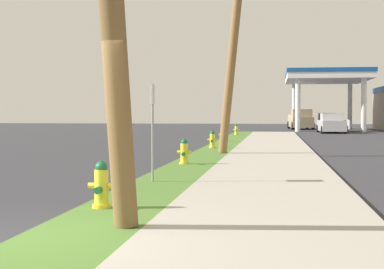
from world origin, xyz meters
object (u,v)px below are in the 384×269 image
(fire_hydrant_nearest, at_px, (101,187))
(fire_hydrant_third, at_px, (212,140))
(fire_hydrant_fifth, at_px, (236,130))
(car_silver_by_far_pump, at_px, (331,124))
(street_sign_post, at_px, (153,112))
(fire_hydrant_fourth, at_px, (223,135))
(car_navy_by_near_pump, at_px, (333,123))
(fire_hydrant_second, at_px, (184,153))
(truck_tan_at_forecourt, at_px, (300,120))
(utility_pole_midground, at_px, (234,33))

(fire_hydrant_nearest, bearing_deg, fire_hydrant_third, 89.75)
(fire_hydrant_fifth, bearing_deg, car_silver_by_far_pump, 49.71)
(fire_hydrant_third, xyz_separation_m, street_sign_post, (-0.00, -12.20, 1.19))
(street_sign_post, bearing_deg, fire_hydrant_nearest, -91.07)
(fire_hydrant_fourth, xyz_separation_m, car_navy_by_near_pump, (7.67, 20.81, 0.28))
(fire_hydrant_third, xyz_separation_m, fire_hydrant_fourth, (-0.08, 5.93, 0.00))
(fire_hydrant_nearest, height_order, fire_hydrant_second, same)
(car_navy_by_near_pump, bearing_deg, fire_hydrant_fifth, -122.50)
(street_sign_post, distance_m, car_navy_by_near_pump, 39.68)
(car_navy_by_near_pump, relative_size, car_silver_by_far_pump, 1.01)
(fire_hydrant_fourth, distance_m, car_navy_by_near_pump, 22.18)
(fire_hydrant_second, distance_m, car_navy_by_near_pump, 35.39)
(fire_hydrant_nearest, bearing_deg, fire_hydrant_fifth, 89.79)
(car_navy_by_near_pump, xyz_separation_m, truck_tan_at_forecourt, (-2.44, 7.26, 0.19))
(fire_hydrant_third, height_order, utility_pole_midground, utility_pole_midground)
(fire_hydrant_third, bearing_deg, street_sign_post, -90.01)
(fire_hydrant_fourth, relative_size, car_silver_by_far_pump, 0.16)
(fire_hydrant_nearest, relative_size, fire_hydrant_third, 1.00)
(fire_hydrant_nearest, height_order, fire_hydrant_fifth, same)
(fire_hydrant_fourth, distance_m, car_silver_by_far_pump, 18.75)
(fire_hydrant_third, height_order, fire_hydrant_fourth, same)
(fire_hydrant_third, height_order, truck_tan_at_forecourt, truck_tan_at_forecourt)
(fire_hydrant_second, bearing_deg, car_silver_by_far_pump, 77.10)
(fire_hydrant_third, xyz_separation_m, truck_tan_at_forecourt, (5.15, 34.00, 0.47))
(street_sign_post, bearing_deg, fire_hydrant_second, 89.86)
(fire_hydrant_nearest, distance_m, car_silver_by_far_pump, 39.66)
(utility_pole_midground, xyz_separation_m, truck_tan_at_forecourt, (4.01, 37.13, -3.61))
(fire_hydrant_nearest, height_order, car_silver_by_far_pump, car_silver_by_far_pump)
(car_navy_by_near_pump, xyz_separation_m, car_silver_by_far_pump, (-0.47, -3.50, 0.00))
(fire_hydrant_fourth, distance_m, truck_tan_at_forecourt, 28.56)
(fire_hydrant_second, relative_size, car_navy_by_near_pump, 0.16)
(utility_pole_midground, distance_m, truck_tan_at_forecourt, 37.53)
(fire_hydrant_nearest, xyz_separation_m, truck_tan_at_forecourt, (5.22, 49.76, 0.47))
(fire_hydrant_fourth, xyz_separation_m, fire_hydrant_fifth, (0.12, 8.96, 0.00))
(utility_pole_midground, xyz_separation_m, street_sign_post, (-1.14, -9.07, -2.89))
(fire_hydrant_fifth, relative_size, utility_pole_midground, 0.09)
(fire_hydrant_nearest, xyz_separation_m, car_navy_by_near_pump, (7.66, 42.50, 0.28))
(utility_pole_midground, xyz_separation_m, car_navy_by_near_pump, (6.45, 29.87, -3.80))
(street_sign_post, height_order, car_silver_by_far_pump, street_sign_post)
(fire_hydrant_fourth, bearing_deg, car_navy_by_near_pump, 69.77)
(fire_hydrant_nearest, relative_size, utility_pole_midground, 0.09)
(fire_hydrant_third, distance_m, car_silver_by_far_pump, 24.31)
(car_navy_by_near_pump, bearing_deg, fire_hydrant_fourth, -110.23)
(utility_pole_midground, bearing_deg, fire_hydrant_fourth, 97.64)
(street_sign_post, bearing_deg, utility_pole_midground, 82.83)
(fire_hydrant_second, relative_size, fire_hydrant_fourth, 1.00)
(fire_hydrant_fourth, relative_size, truck_tan_at_forecourt, 0.13)
(car_navy_by_near_pump, bearing_deg, utility_pole_midground, -102.19)
(street_sign_post, relative_size, car_navy_by_near_pump, 0.46)
(street_sign_post, height_order, car_navy_by_near_pump, street_sign_post)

